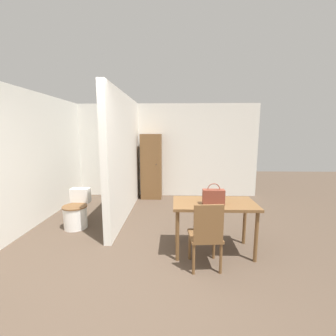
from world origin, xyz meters
TOP-DOWN VIEW (x-y plane):
  - ground_plane at (0.00, 0.00)m, footprint 16.00×16.00m
  - wall_back at (0.00, 4.05)m, footprint 5.34×0.12m
  - wall_left at (-2.23, 2.00)m, footprint 0.12×4.99m
  - partition_wall at (-0.60, 2.56)m, footprint 0.12×2.86m
  - dining_table at (1.01, 1.02)m, footprint 1.18×0.63m
  - wooden_chair at (0.84, 0.58)m, footprint 0.43×0.43m
  - toilet at (-1.38, 1.84)m, footprint 0.44×0.58m
  - handbag at (0.98, 0.94)m, footprint 0.30×0.11m
  - wooden_cabinet at (-0.18, 3.77)m, footprint 0.54×0.44m

SIDE VIEW (x-z plane):
  - ground_plane at x=0.00m, z-range 0.00..0.00m
  - toilet at x=-1.38m, z-range -0.06..0.62m
  - wooden_chair at x=0.84m, z-range 0.03..0.93m
  - dining_table at x=1.01m, z-range 0.28..1.04m
  - wooden_cabinet at x=-0.18m, z-range 0.00..1.70m
  - handbag at x=0.98m, z-range 0.71..1.01m
  - wall_back at x=0.00m, z-range 0.00..2.50m
  - wall_left at x=-2.23m, z-range 0.00..2.50m
  - partition_wall at x=-0.60m, z-range 0.00..2.50m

